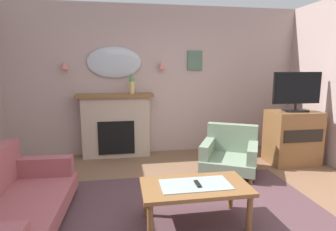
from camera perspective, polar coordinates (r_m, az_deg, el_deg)
name	(u,v)px	position (r m, az deg, el deg)	size (l,w,h in m)	color
wall_back	(157,81)	(5.28, -2.23, 7.19)	(6.44, 0.10, 2.74)	#B29993
patterned_rug	(188,218)	(3.21, 4.17, -20.36)	(3.20, 2.40, 0.01)	#4C3338
fireplace	(116,126)	(5.12, -10.63, -2.11)	(1.36, 0.36, 1.16)	tan
mantel_vase_centre	(132,82)	(4.99, -7.46, 6.77)	(0.10, 0.10, 0.38)	tan
wall_mirror	(114,62)	(5.15, -11.02, 10.70)	(0.96, 0.06, 0.56)	#B2BCC6
wall_sconce_left	(65,65)	(5.19, -20.57, 9.70)	(0.14, 0.14, 0.14)	#D17066
wall_sconce_right	(161,65)	(5.16, -1.38, 10.32)	(0.14, 0.14, 0.14)	#D17066
framed_picture	(195,60)	(5.35, 5.57, 11.23)	(0.28, 0.03, 0.36)	#4C6B56
coffee_table	(195,190)	(2.95, 5.62, -15.03)	(1.10, 0.60, 0.45)	brown
tv_remote	(198,184)	(2.91, 6.12, -13.89)	(0.04, 0.16, 0.02)	black
floral_couch	(5,203)	(3.24, -30.66, -15.32)	(0.92, 1.75, 0.76)	#934C51
armchair_in_corner	(230,152)	(4.49, 12.68, -7.41)	(1.09, 1.10, 0.71)	gray
tv_cabinet	(292,137)	(5.16, 24.28, -4.11)	(0.80, 0.57, 0.90)	brown
tv_flatscreen	(297,91)	(5.03, 25.05, 4.68)	(0.84, 0.24, 0.65)	black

